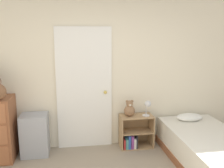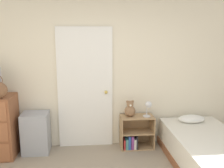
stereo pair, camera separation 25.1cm
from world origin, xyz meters
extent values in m
cube|color=beige|center=(0.00, 2.24, 1.27)|extent=(10.00, 0.06, 2.55)
cube|color=white|center=(-0.31, 2.18, 1.01)|extent=(0.91, 0.04, 2.02)
sphere|color=gold|center=(0.04, 2.14, 0.95)|extent=(0.06, 0.06, 0.06)
cube|color=#999EA8|center=(-1.11, 2.00, 0.33)|extent=(0.42, 0.36, 0.66)
cube|color=tan|center=(0.28, 2.03, 0.28)|extent=(0.02, 0.32, 0.55)
cube|color=tan|center=(0.82, 2.03, 0.28)|extent=(0.02, 0.32, 0.55)
cube|color=tan|center=(0.55, 2.03, 0.01)|extent=(0.52, 0.32, 0.02)
cube|color=tan|center=(0.55, 2.03, 0.28)|extent=(0.52, 0.32, 0.02)
cube|color=tan|center=(0.55, 2.03, 0.54)|extent=(0.52, 0.32, 0.02)
cube|color=tan|center=(0.55, 2.18, 0.28)|extent=(0.55, 0.01, 0.55)
cube|color=red|center=(0.33, 2.01, 0.10)|extent=(0.03, 0.27, 0.16)
cube|color=teal|center=(0.37, 1.98, 0.11)|extent=(0.04, 0.20, 0.18)
cube|color=#3359B2|center=(0.41, 2.01, 0.13)|extent=(0.04, 0.27, 0.23)
cube|color=#8C3F8C|center=(0.46, 1.98, 0.13)|extent=(0.04, 0.20, 0.23)
cube|color=white|center=(0.50, 2.00, 0.10)|extent=(0.04, 0.24, 0.17)
cube|color=black|center=(0.54, 2.00, 0.13)|extent=(0.02, 0.24, 0.22)
sphere|color=#8C6647|center=(0.43, 2.03, 0.64)|extent=(0.18, 0.18, 0.18)
sphere|color=#8C6647|center=(0.43, 2.03, 0.76)|extent=(0.11, 0.11, 0.11)
sphere|color=silver|center=(0.43, 1.98, 0.76)|extent=(0.04, 0.04, 0.04)
sphere|color=#8C6647|center=(0.39, 2.03, 0.81)|extent=(0.05, 0.05, 0.05)
sphere|color=#8C6647|center=(0.47, 2.03, 0.81)|extent=(0.05, 0.05, 0.05)
cylinder|color=silver|center=(0.71, 2.00, 0.56)|extent=(0.12, 0.12, 0.01)
cylinder|color=silver|center=(0.71, 2.00, 0.65)|extent=(0.01, 0.01, 0.16)
sphere|color=silver|center=(0.73, 1.98, 0.76)|extent=(0.11, 0.11, 0.11)
cube|color=brown|center=(1.45, 1.24, 0.06)|extent=(1.00, 1.90, 0.12)
cube|color=silver|center=(1.45, 1.24, 0.29)|extent=(0.97, 1.84, 0.34)
ellipsoid|color=white|center=(1.45, 1.92, 0.51)|extent=(0.45, 0.28, 0.12)
camera|label=1|loc=(-0.49, -1.87, 1.90)|focal=40.00mm
camera|label=2|loc=(-0.24, -1.90, 1.90)|focal=40.00mm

